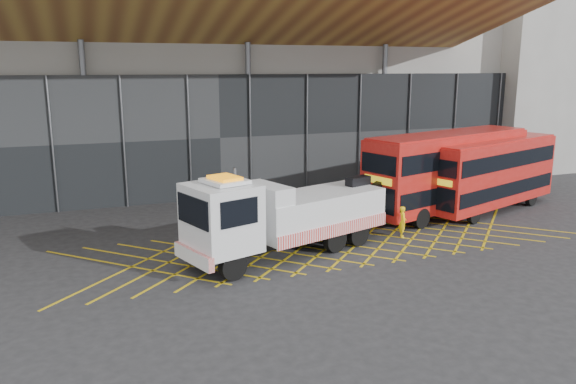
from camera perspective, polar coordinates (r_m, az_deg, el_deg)
name	(u,v)px	position (r m, az deg, el deg)	size (l,w,h in m)	color
ground_plane	(239,254)	(26.18, -5.04, -6.31)	(120.00, 120.00, 0.00)	#242426
road_markings	(333,243)	(27.77, 4.59, -5.18)	(26.36, 7.16, 0.01)	gold
construction_building	(194,60)	(43.14, -9.49, 13.11)	(55.00, 23.97, 18.00)	gray
east_building	(539,49)	(55.48, 24.12, 13.11)	(15.00, 12.00, 20.00)	gray
recovery_truck	(283,215)	(25.40, -0.56, -2.36)	(11.73, 5.76, 4.13)	black
bus_towed	(448,169)	(34.00, 15.95, 2.26)	(11.97, 5.99, 4.77)	#AD140F
bus_second	(491,171)	(35.53, 19.95, 1.99)	(10.76, 5.84, 4.31)	#AD140F
worker	(403,222)	(28.99, 11.57, -2.99)	(0.59, 0.38, 1.61)	yellow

